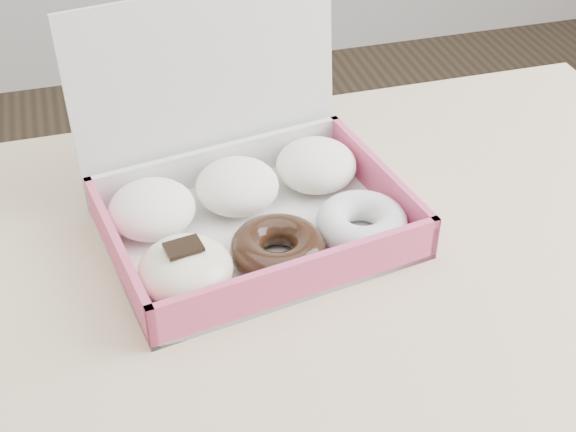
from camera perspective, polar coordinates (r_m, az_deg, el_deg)
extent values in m
cube|color=tan|center=(0.85, -1.77, -7.25)|extent=(1.20, 0.80, 0.04)
cylinder|color=tan|center=(1.52, 15.54, -4.03)|extent=(0.05, 0.05, 0.71)
cube|color=silver|center=(0.92, -2.21, -1.29)|extent=(0.36, 0.29, 0.01)
cube|color=#D44A72|center=(0.83, 0.98, -4.58)|extent=(0.33, 0.06, 0.05)
cube|color=silver|center=(1.00, -4.92, 3.61)|extent=(0.33, 0.06, 0.05)
cube|color=#D44A72|center=(0.87, -11.96, -2.85)|extent=(0.05, 0.24, 0.05)
cube|color=#D44A72|center=(0.97, 6.50, 2.37)|extent=(0.05, 0.24, 0.05)
cube|color=silver|center=(0.97, -5.74, 8.92)|extent=(0.33, 0.08, 0.24)
ellipsoid|color=white|center=(0.92, -9.64, 0.50)|extent=(0.11, 0.11, 0.06)
ellipsoid|color=white|center=(0.95, -3.63, 2.14)|extent=(0.11, 0.11, 0.06)
ellipsoid|color=white|center=(0.98, 2.02, 3.65)|extent=(0.11, 0.11, 0.06)
ellipsoid|color=beige|center=(0.83, -7.28, -3.78)|extent=(0.11, 0.11, 0.06)
cube|color=black|center=(0.82, -7.44, -2.20)|extent=(0.04, 0.03, 0.00)
torus|color=black|center=(0.87, -0.74, -2.34)|extent=(0.12, 0.12, 0.04)
torus|color=white|center=(0.91, 5.26, -0.52)|extent=(0.12, 0.12, 0.04)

